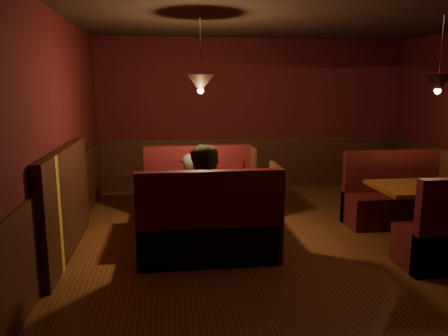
{
  "coord_description": "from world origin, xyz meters",
  "views": [
    {
      "loc": [
        -1.7,
        -4.87,
        2.04
      ],
      "look_at": [
        -0.96,
        0.75,
        0.95
      ],
      "focal_mm": 35.0,
      "sensor_mm": 36.0,
      "label": 1
    }
  ],
  "objects": [
    {
      "name": "main_table",
      "position": [
        -1.25,
        0.75,
        0.62
      ],
      "size": [
        1.49,
        0.9,
        1.04
      ],
      "color": "#5C3310",
      "rests_on": "ground"
    },
    {
      "name": "second_table",
      "position": [
        1.61,
        0.17,
        0.57
      ],
      "size": [
        1.37,
        0.87,
        0.77
      ],
      "color": "#5C3310",
      "rests_on": "ground"
    },
    {
      "name": "second_bench_far",
      "position": [
        1.64,
        0.99,
        0.34
      ],
      "size": [
        1.51,
        0.56,
        1.08
      ],
      "color": "black",
      "rests_on": "ground"
    },
    {
      "name": "diner_a",
      "position": [
        -1.4,
        1.31,
        0.71
      ],
      "size": [
        0.57,
        0.43,
        1.41
      ],
      "primitive_type": "imported",
      "rotation": [
        0.0,
        0.0,
        3.34
      ],
      "color": "#323136",
      "rests_on": "ground"
    },
    {
      "name": "room",
      "position": [
        -0.28,
        0.05,
        1.05
      ],
      "size": [
        6.02,
        7.02,
        2.92
      ],
      "color": "#4F2B14",
      "rests_on": "ground"
    },
    {
      "name": "main_bench_far",
      "position": [
        -1.23,
        1.59,
        0.36
      ],
      "size": [
        1.64,
        0.59,
        1.12
      ],
      "color": "black",
      "rests_on": "ground"
    },
    {
      "name": "main_bench_near",
      "position": [
        -1.23,
        -0.1,
        0.36
      ],
      "size": [
        1.64,
        0.59,
        1.12
      ],
      "color": "black",
      "rests_on": "ground"
    },
    {
      "name": "diner_b",
      "position": [
        -1.23,
        0.14,
        0.85
      ],
      "size": [
        0.93,
        0.79,
        1.69
      ],
      "primitive_type": "imported",
      "rotation": [
        0.0,
        0.0,
        -0.19
      ],
      "color": "black",
      "rests_on": "ground"
    }
  ]
}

